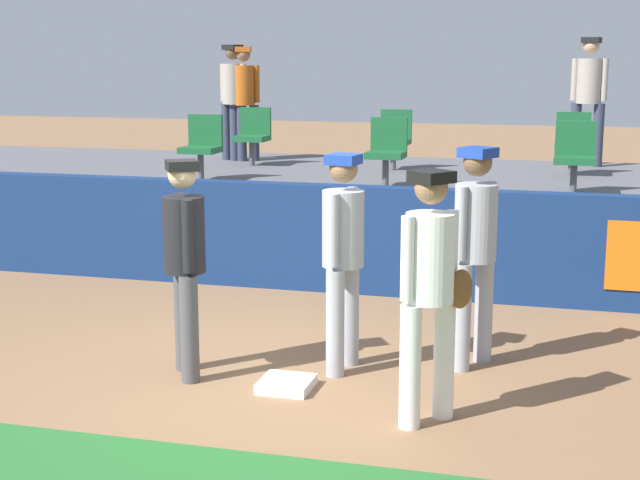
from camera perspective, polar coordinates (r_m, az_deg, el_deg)
ground_plane at (r=7.44m, az=-4.19°, el=-9.03°), size 60.00×60.00×0.00m
first_base at (r=7.41m, az=-2.06°, el=-8.75°), size 0.40×0.40×0.08m
player_fielder_home at (r=6.52m, az=6.75°, el=-2.43°), size 0.56×0.48×1.80m
player_runner_visitor at (r=7.58m, az=1.41°, el=-0.44°), size 0.39×0.50×1.79m
player_coach_visitor at (r=7.79m, az=9.42°, el=-0.09°), size 0.47×0.47×1.84m
player_umpire at (r=7.52m, az=-8.25°, el=-0.79°), size 0.46×0.46×1.76m
field_wall at (r=10.26m, az=1.83°, el=0.05°), size 18.00×0.26×1.18m
bleacher_platform at (r=12.75m, az=4.44°, el=1.75°), size 18.00×4.80×0.98m
seat_front_right at (r=11.29m, az=15.23°, el=5.11°), size 0.46×0.44×0.84m
seat_front_left at (r=12.20m, az=-7.17°, el=5.83°), size 0.46×0.44×0.84m
seat_back_left at (r=13.86m, az=-4.09°, el=6.51°), size 0.46×0.44×0.84m
seat_front_center at (r=11.51m, az=4.09°, el=5.58°), size 0.45×0.44×0.84m
seat_back_center at (r=13.31m, az=4.55°, el=6.31°), size 0.44×0.44×0.84m
seat_back_right at (r=13.08m, az=15.11°, el=5.89°), size 0.46×0.44×0.84m
spectator_hooded at (r=14.51m, az=-5.29°, el=8.84°), size 0.47×0.43×1.75m
spectator_capped at (r=14.21m, az=16.03°, el=8.64°), size 0.51×0.42×1.85m
spectator_casual at (r=14.45m, az=-4.65°, el=8.77°), size 0.47×0.40×1.72m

